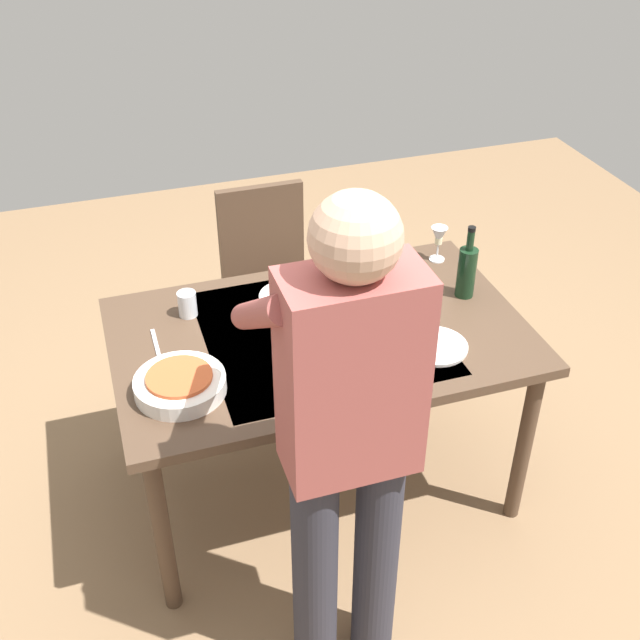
{
  "coord_description": "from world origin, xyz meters",
  "views": [
    {
      "loc": [
        0.71,
        2.19,
        2.43
      ],
      "look_at": [
        0.0,
        0.0,
        0.82
      ],
      "focal_mm": 43.97,
      "sensor_mm": 36.0,
      "label": 1
    }
  ],
  "objects_px": {
    "wine_bottle": "(467,270)",
    "water_cup_far_left": "(406,276)",
    "dining_table": "(320,349)",
    "water_cup_near_left": "(187,304)",
    "serving_bowl_pasta": "(180,384)",
    "person_server": "(347,434)",
    "dinner_plate_near": "(289,296)",
    "chair_near": "(268,272)",
    "dinner_plate_far": "(435,346)",
    "wine_glass_left": "(439,238)",
    "water_cup_near_right": "(396,371)"
  },
  "relations": [
    {
      "from": "chair_near",
      "to": "dinner_plate_near",
      "type": "xyz_separation_m",
      "value": [
        0.07,
        0.6,
        0.25
      ]
    },
    {
      "from": "water_cup_near_left",
      "to": "water_cup_far_left",
      "type": "bearing_deg",
      "value": 174.86
    },
    {
      "from": "water_cup_near_left",
      "to": "water_cup_near_right",
      "type": "distance_m",
      "value": 0.84
    },
    {
      "from": "wine_glass_left",
      "to": "dinner_plate_near",
      "type": "xyz_separation_m",
      "value": [
        0.66,
        0.09,
        -0.1
      ]
    },
    {
      "from": "water_cup_near_right",
      "to": "water_cup_far_left",
      "type": "distance_m",
      "value": 0.6
    },
    {
      "from": "water_cup_far_left",
      "to": "serving_bowl_pasta",
      "type": "bearing_deg",
      "value": 20.69
    },
    {
      "from": "dinner_plate_near",
      "to": "chair_near",
      "type": "bearing_deg",
      "value": -96.28
    },
    {
      "from": "chair_near",
      "to": "dinner_plate_far",
      "type": "distance_m",
      "value": 1.14
    },
    {
      "from": "chair_near",
      "to": "water_cup_near_left",
      "type": "relative_size",
      "value": 9.38
    },
    {
      "from": "water_cup_near_right",
      "to": "dinner_plate_near",
      "type": "distance_m",
      "value": 0.64
    },
    {
      "from": "water_cup_far_left",
      "to": "chair_near",
      "type": "bearing_deg",
      "value": -60.0
    },
    {
      "from": "dining_table",
      "to": "water_cup_near_left",
      "type": "bearing_deg",
      "value": -30.12
    },
    {
      "from": "person_server",
      "to": "chair_near",
      "type": "bearing_deg",
      "value": -96.44
    },
    {
      "from": "serving_bowl_pasta",
      "to": "dinner_plate_far",
      "type": "height_order",
      "value": "serving_bowl_pasta"
    },
    {
      "from": "dining_table",
      "to": "wine_bottle",
      "type": "height_order",
      "value": "wine_bottle"
    },
    {
      "from": "wine_glass_left",
      "to": "water_cup_far_left",
      "type": "xyz_separation_m",
      "value": [
        0.21,
        0.16,
        -0.05
      ]
    },
    {
      "from": "chair_near",
      "to": "dinner_plate_far",
      "type": "height_order",
      "value": "chair_near"
    },
    {
      "from": "wine_glass_left",
      "to": "dinner_plate_far",
      "type": "bearing_deg",
      "value": 64.57
    },
    {
      "from": "water_cup_near_left",
      "to": "dinner_plate_near",
      "type": "bearing_deg",
      "value": 179.37
    },
    {
      "from": "water_cup_far_left",
      "to": "dining_table",
      "type": "bearing_deg",
      "value": 23.41
    },
    {
      "from": "wine_glass_left",
      "to": "serving_bowl_pasta",
      "type": "bearing_deg",
      "value": 24.04
    },
    {
      "from": "person_server",
      "to": "dinner_plate_near",
      "type": "relative_size",
      "value": 7.34
    },
    {
      "from": "dining_table",
      "to": "water_cup_near_right",
      "type": "distance_m",
      "value": 0.41
    },
    {
      "from": "serving_bowl_pasta",
      "to": "dining_table",
      "type": "bearing_deg",
      "value": -161.45
    },
    {
      "from": "dinner_plate_near",
      "to": "water_cup_near_left",
      "type": "bearing_deg",
      "value": -0.63
    },
    {
      "from": "water_cup_near_right",
      "to": "dinner_plate_far",
      "type": "xyz_separation_m",
      "value": [
        -0.21,
        -0.14,
        -0.05
      ]
    },
    {
      "from": "dinner_plate_far",
      "to": "dinner_plate_near",
      "type": "bearing_deg",
      "value": -49.18
    },
    {
      "from": "water_cup_near_left",
      "to": "serving_bowl_pasta",
      "type": "bearing_deg",
      "value": 76.72
    },
    {
      "from": "chair_near",
      "to": "water_cup_far_left",
      "type": "bearing_deg",
      "value": 120.0
    },
    {
      "from": "wine_glass_left",
      "to": "serving_bowl_pasta",
      "type": "relative_size",
      "value": 0.5
    },
    {
      "from": "dining_table",
      "to": "water_cup_near_right",
      "type": "bearing_deg",
      "value": 111.98
    },
    {
      "from": "wine_bottle",
      "to": "serving_bowl_pasta",
      "type": "distance_m",
      "value": 1.17
    },
    {
      "from": "serving_bowl_pasta",
      "to": "dinner_plate_far",
      "type": "xyz_separation_m",
      "value": [
        -0.89,
        0.04,
        -0.03
      ]
    },
    {
      "from": "wine_bottle",
      "to": "water_cup_far_left",
      "type": "distance_m",
      "value": 0.24
    },
    {
      "from": "dining_table",
      "to": "chair_near",
      "type": "distance_m",
      "value": 0.86
    },
    {
      "from": "wine_glass_left",
      "to": "dinner_plate_near",
      "type": "height_order",
      "value": "wine_glass_left"
    },
    {
      "from": "water_cup_near_right",
      "to": "dining_table",
      "type": "bearing_deg",
      "value": -68.02
    },
    {
      "from": "person_server",
      "to": "serving_bowl_pasta",
      "type": "distance_m",
      "value": 0.68
    },
    {
      "from": "dining_table",
      "to": "wine_bottle",
      "type": "distance_m",
      "value": 0.64
    },
    {
      "from": "wine_bottle",
      "to": "serving_bowl_pasta",
      "type": "relative_size",
      "value": 0.99
    },
    {
      "from": "person_server",
      "to": "dinner_plate_far",
      "type": "height_order",
      "value": "person_server"
    },
    {
      "from": "dinner_plate_near",
      "to": "dinner_plate_far",
      "type": "relative_size",
      "value": 1.0
    },
    {
      "from": "person_server",
      "to": "water_cup_near_left",
      "type": "distance_m",
      "value": 1.03
    },
    {
      "from": "water_cup_near_left",
      "to": "serving_bowl_pasta",
      "type": "height_order",
      "value": "water_cup_near_left"
    },
    {
      "from": "wine_glass_left",
      "to": "dining_table",
      "type": "bearing_deg",
      "value": 28.44
    },
    {
      "from": "dining_table",
      "to": "dinner_plate_near",
      "type": "height_order",
      "value": "dinner_plate_near"
    },
    {
      "from": "water_cup_near_left",
      "to": "dinner_plate_far",
      "type": "xyz_separation_m",
      "value": [
        -0.79,
        0.47,
        -0.04
      ]
    },
    {
      "from": "wine_glass_left",
      "to": "serving_bowl_pasta",
      "type": "height_order",
      "value": "wine_glass_left"
    },
    {
      "from": "chair_near",
      "to": "dinner_plate_far",
      "type": "xyz_separation_m",
      "value": [
        -0.34,
        1.06,
        0.25
      ]
    },
    {
      "from": "chair_near",
      "to": "person_server",
      "type": "relative_size",
      "value": 0.54
    }
  ]
}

